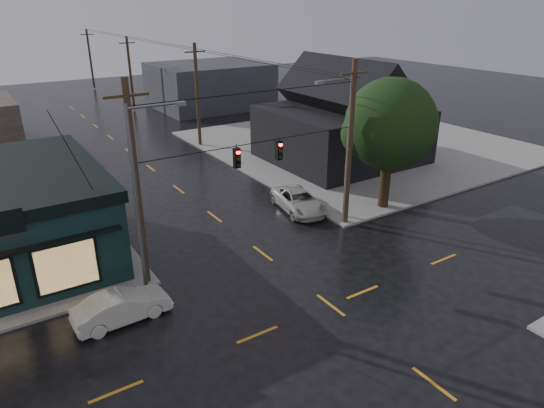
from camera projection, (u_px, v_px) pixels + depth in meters
ground_plane at (331, 305)px, 22.59m from camera, size 160.00×160.00×0.00m
sidewalk_ne at (359, 143)px, 48.08m from camera, size 28.00×28.00×0.15m
ne_building at (343, 110)px, 41.55m from camera, size 12.60×11.60×8.75m
corner_tree at (390, 125)px, 31.02m from camera, size 5.95×5.95×8.65m
utility_pole_nw at (148, 283)px, 24.36m from camera, size 2.00×0.32×10.15m
utility_pole_ne at (345, 224)px, 30.88m from camera, size 2.00×0.32×10.15m
utility_pole_far_a at (200, 146)px, 47.52m from camera, size 2.00×0.32×9.65m
utility_pole_far_b at (134, 110)px, 63.00m from camera, size 2.00×0.32×9.15m
utility_pole_far_c at (95, 89)px, 78.48m from camera, size 2.00×0.32×9.15m
span_signal_assembly at (258, 153)px, 25.47m from camera, size 13.00×0.48×1.23m
streetlight_nw at (147, 291)px, 23.67m from camera, size 5.40×0.30×9.15m
streetlight_ne at (344, 218)px, 31.68m from camera, size 5.40×0.30×9.15m
bg_building_east at (210, 85)px, 64.37m from camera, size 14.00×12.00×5.60m
sedan_cream at (122, 307)px, 21.27m from camera, size 4.29×1.67×1.39m
suv_silver at (299, 201)px, 32.56m from camera, size 3.18×5.36×1.40m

